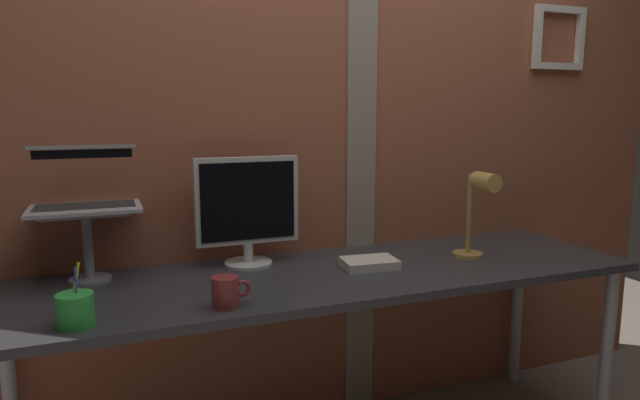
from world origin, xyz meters
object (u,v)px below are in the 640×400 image
(laptop, at_px, (85,192))
(coffee_mug, at_px, (226,292))
(monitor, at_px, (247,206))
(desk_lamp, at_px, (478,206))
(pen_cup, at_px, (75,310))

(laptop, height_order, coffee_mug, laptop)
(monitor, xyz_separation_m, coffee_mug, (-0.17, -0.42, -0.18))
(monitor, bearing_deg, laptop, 173.56)
(desk_lamp, bearing_deg, monitor, 163.36)
(laptop, distance_m, pen_cup, 0.55)
(pen_cup, bearing_deg, coffee_mug, -0.04)
(laptop, xyz_separation_m, coffee_mug, (0.39, -0.48, -0.25))
(laptop, distance_m, coffee_mug, 0.67)
(laptop, bearing_deg, monitor, -6.44)
(monitor, xyz_separation_m, desk_lamp, (0.85, -0.25, -0.01))
(coffee_mug, bearing_deg, monitor, 67.73)
(monitor, relative_size, laptop, 1.14)
(monitor, relative_size, pen_cup, 2.34)
(desk_lamp, relative_size, coffee_mug, 2.91)
(laptop, relative_size, desk_lamp, 1.03)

